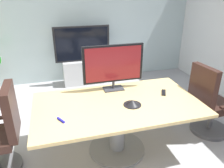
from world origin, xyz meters
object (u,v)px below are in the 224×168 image
object	(u,v)px
office_chair_right	(208,106)
remote_control	(164,93)
tv_monitor	(113,65)
office_chair_left	(0,139)
conference_phone	(132,103)
conference_table	(117,115)
wall_display_unit	(83,65)

from	to	relation	value
office_chair_right	remote_control	size ratio (longest dim) A/B	6.41
office_chair_right	tv_monitor	xyz separation A→B (m)	(-1.34, 0.39, 0.63)
office_chair_left	conference_phone	xyz separation A→B (m)	(1.57, -0.12, 0.30)
office_chair_left	office_chair_right	bearing A→B (deg)	88.38
remote_control	tv_monitor	bearing A→B (deg)	-179.27
office_chair_left	office_chair_right	distance (m)	2.81
conference_table	tv_monitor	bearing A→B (deg)	81.29
office_chair_right	wall_display_unit	size ratio (longest dim) A/B	0.83
conference_table	conference_phone	world-z (taller)	conference_phone
wall_display_unit	conference_phone	world-z (taller)	wall_display_unit
wall_display_unit	office_chair_right	bearing A→B (deg)	-58.13
conference_table	conference_phone	distance (m)	0.28
conference_table	remote_control	bearing A→B (deg)	7.46
conference_table	remote_control	size ratio (longest dim) A/B	12.12
office_chair_left	tv_monitor	bearing A→B (deg)	103.27
wall_display_unit	conference_table	bearing A→B (deg)	-88.17
wall_display_unit	conference_phone	distance (m)	2.53
conference_phone	remote_control	bearing A→B (deg)	20.21
tv_monitor	conference_table	bearing A→B (deg)	-98.71
conference_table	conference_phone	bearing A→B (deg)	-32.95
tv_monitor	remote_control	xyz separation A→B (m)	(0.63, -0.32, -0.35)
remote_control	office_chair_left	bearing A→B (deg)	-150.48
remote_control	office_chair_right	bearing A→B (deg)	21.59
office_chair_left	tv_monitor	world-z (taller)	tv_monitor
office_chair_left	office_chair_right	xyz separation A→B (m)	(2.81, -0.00, 0.00)
tv_monitor	conference_phone	distance (m)	0.61
office_chair_right	wall_display_unit	bearing A→B (deg)	26.26
tv_monitor	conference_phone	size ratio (longest dim) A/B	3.82
office_chair_right	conference_phone	xyz separation A→B (m)	(-1.24, -0.12, 0.30)
office_chair_left	office_chair_right	size ratio (longest dim) A/B	1.00
tv_monitor	remote_control	size ratio (longest dim) A/B	4.94
tv_monitor	wall_display_unit	size ratio (longest dim) A/B	0.64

